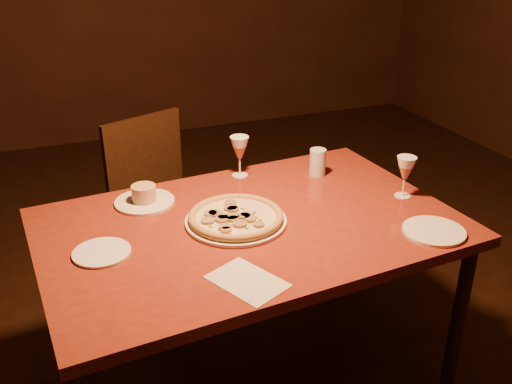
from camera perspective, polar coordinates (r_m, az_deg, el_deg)
name	(u,v)px	position (r m, az deg, el deg)	size (l,w,h in m)	color
dining_table	(250,239)	(2.12, -0.61, -4.71)	(1.56, 1.07, 0.80)	maroon
chair_far	(161,198)	(2.95, -9.45, -0.60)	(0.58, 0.58, 0.92)	black
pizza_plate	(236,218)	(2.07, -2.02, -2.57)	(0.37, 0.37, 0.04)	white
ramekin_saucer	(144,197)	(2.26, -11.11, -0.54)	(0.23, 0.23, 0.07)	white
wine_glass_far	(240,157)	(2.43, -1.65, 3.57)	(0.08, 0.08, 0.18)	#AD6548
wine_glass_right	(405,177)	(2.32, 14.65, 1.47)	(0.08, 0.08, 0.17)	#AD6548
water_tumbler	(318,162)	(2.46, 6.18, 2.97)	(0.07, 0.07, 0.12)	silver
side_plate_left	(102,253)	(1.96, -15.18, -5.86)	(0.19, 0.19, 0.01)	white
side_plate_near	(434,231)	(2.11, 17.37, -3.76)	(0.22, 0.22, 0.01)	white
menu_card	(247,281)	(1.76, -0.88, -8.90)	(0.16, 0.23, 0.00)	beige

